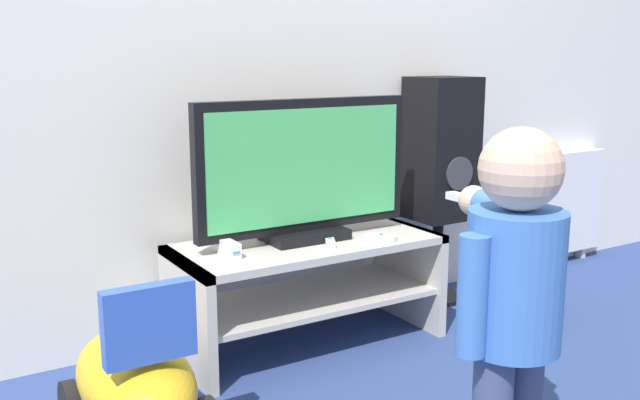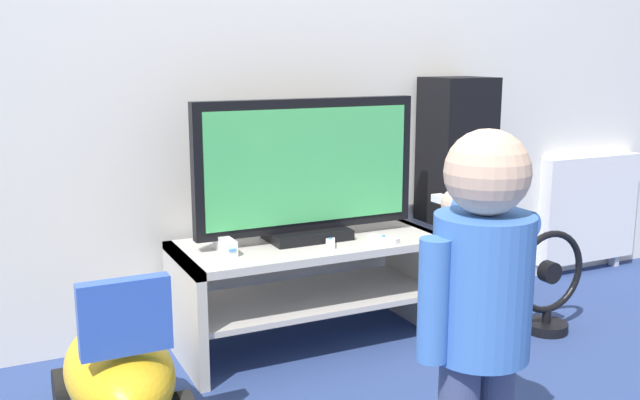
# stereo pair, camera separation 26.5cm
# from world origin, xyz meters

# --- Properties ---
(ground_plane) EXTENTS (16.00, 16.00, 0.00)m
(ground_plane) POSITION_xyz_m (0.00, 0.00, 0.00)
(ground_plane) COLOR navy
(wall_back) EXTENTS (10.00, 0.06, 2.60)m
(wall_back) POSITION_xyz_m (0.00, 0.55, 1.30)
(wall_back) COLOR silver
(wall_back) RESTS_ON ground_plane
(tv_stand) EXTENTS (1.04, 0.47, 0.43)m
(tv_stand) POSITION_xyz_m (0.00, 0.23, 0.28)
(tv_stand) COLOR beige
(tv_stand) RESTS_ON ground_plane
(television) EXTENTS (0.90, 0.20, 0.55)m
(television) POSITION_xyz_m (0.00, 0.25, 0.69)
(television) COLOR black
(television) RESTS_ON tv_stand
(game_console) EXTENTS (0.04, 0.17, 0.06)m
(game_console) POSITION_xyz_m (-0.35, 0.22, 0.45)
(game_console) COLOR white
(game_console) RESTS_ON tv_stand
(remote_primary) EXTENTS (0.09, 0.13, 0.03)m
(remote_primary) POSITION_xyz_m (0.25, 0.09, 0.44)
(remote_primary) COLOR white
(remote_primary) RESTS_ON tv_stand
(remote_secondary) EXTENTS (0.09, 0.13, 0.03)m
(remote_secondary) POSITION_xyz_m (0.04, 0.14, 0.44)
(remote_secondary) COLOR white
(remote_secondary) RESTS_ON tv_stand
(child) EXTENTS (0.37, 0.53, 0.97)m
(child) POSITION_xyz_m (-0.04, -0.86, 0.57)
(child) COLOR #3F4C72
(child) RESTS_ON ground_plane
(speaker_tower) EXTENTS (0.27, 0.26, 1.04)m
(speaker_tower) POSITION_xyz_m (0.79, 0.37, 0.69)
(speaker_tower) COLOR black
(speaker_tower) RESTS_ON ground_plane
(floor_fan) EXTENTS (0.35, 0.18, 0.43)m
(floor_fan) POSITION_xyz_m (0.94, -0.09, 0.20)
(floor_fan) COLOR black
(floor_fan) RESTS_ON ground_plane
(ride_on_toy) EXTENTS (0.35, 0.58, 0.53)m
(ride_on_toy) POSITION_xyz_m (-0.81, -0.14, 0.20)
(ride_on_toy) COLOR gold
(ride_on_toy) RESTS_ON ground_plane
(radiator) EXTENTS (0.62, 0.08, 0.62)m
(radiator) POSITION_xyz_m (1.74, 0.48, 0.34)
(radiator) COLOR white
(radiator) RESTS_ON ground_plane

